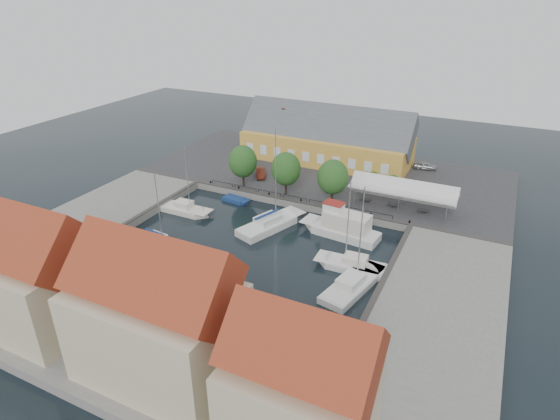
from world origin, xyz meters
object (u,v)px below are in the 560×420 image
at_px(car_silver, 425,166).
at_px(center_sailboat, 270,225).
at_px(east_boat_b, 352,266).
at_px(east_boat_c, 352,286).
at_px(tent_canopy, 403,190).
at_px(launch_sw, 115,255).
at_px(trawler, 343,228).
at_px(warehouse, 324,140).
at_px(car_red, 260,173).
at_px(west_boat_b, 186,211).
at_px(west_boat_d, 159,245).
at_px(launch_nw, 236,201).

xyz_separation_m(car_silver, center_sailboat, (-14.35, -27.50, -1.27)).
distance_m(east_boat_b, east_boat_c, 3.82).
bearing_deg(car_silver, tent_canopy, 170.64).
distance_m(tent_canopy, launch_sw, 37.07).
height_order(tent_canopy, trawler, trawler).
xyz_separation_m(warehouse, car_red, (-5.92, -11.91, -2.78)).
xyz_separation_m(center_sailboat, west_boat_b, (-12.46, -1.05, -0.10)).
height_order(car_red, west_boat_d, west_boat_d).
relative_size(car_red, west_boat_b, 0.39).
xyz_separation_m(car_red, launch_sw, (-4.62, -26.95, -1.56)).
height_order(east_boat_b, launch_sw, east_boat_b).
bearing_deg(car_red, warehouse, 32.73).
bearing_deg(launch_nw, car_red, 90.99).
bearing_deg(tent_canopy, launch_sw, -137.35).
bearing_deg(car_red, launch_nw, -119.85).
relative_size(car_red, center_sailboat, 0.29).
relative_size(east_boat_c, west_boat_d, 1.15).
relative_size(warehouse, east_boat_b, 2.63).
relative_size(tent_canopy, east_boat_b, 1.29).
bearing_deg(west_boat_d, east_boat_c, 5.11).
bearing_deg(west_boat_b, warehouse, 68.83).
bearing_deg(west_boat_d, trawler, 33.50).
xyz_separation_m(warehouse, car_silver, (16.76, 2.62, -2.80)).
height_order(tent_canopy, west_boat_d, west_boat_d).
bearing_deg(east_boat_b, west_boat_b, 172.09).
distance_m(car_silver, east_boat_c, 35.68).
relative_size(east_boat_b, west_boat_b, 1.08).
distance_m(car_silver, trawler, 25.92).
bearing_deg(west_boat_d, warehouse, 78.33).
relative_size(east_boat_b, east_boat_c, 0.93).
relative_size(warehouse, car_silver, 7.72).
relative_size(center_sailboat, trawler, 1.31).
bearing_deg(trawler, launch_sw, -143.75).
bearing_deg(tent_canopy, east_boat_c, -91.59).
relative_size(center_sailboat, launch_nw, 3.13).
bearing_deg(launch_nw, tent_canopy, 14.78).
xyz_separation_m(launch_sw, launch_nw, (4.76, 19.09, -0.00)).
height_order(car_silver, west_boat_b, west_boat_b).
bearing_deg(warehouse, center_sailboat, -84.45).
xyz_separation_m(center_sailboat, launch_sw, (-12.96, -13.97, -0.27)).
relative_size(car_silver, east_boat_b, 0.34).
height_order(car_red, east_boat_b, east_boat_b).
xyz_separation_m(tent_canopy, west_boat_d, (-23.85, -21.26, -3.41)).
relative_size(east_boat_c, launch_sw, 1.97).
height_order(west_boat_b, west_boat_d, west_boat_d).
relative_size(warehouse, east_boat_c, 2.43).
bearing_deg(east_boat_c, west_boat_d, -174.89).
distance_m(car_silver, launch_sw, 49.68).
distance_m(car_silver, west_boat_b, 39.19).
relative_size(launch_sw, launch_nw, 1.37).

